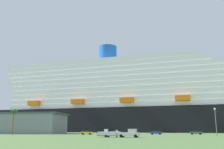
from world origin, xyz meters
TOP-DOWN VIEW (x-y plane):
  - ground_plane at (0.00, 30.00)m, footprint 600.00×600.00m
  - cruise_ship at (16.96, 74.73)m, footprint 266.50×60.30m
  - terminal_building at (-44.86, 21.46)m, footprint 46.97×25.17m
  - pickup_truck at (14.23, -19.29)m, footprint 5.76×2.69m
  - small_boat_on_trailer at (9.06, -18.82)m, footprint 7.30×2.61m
  - palm_tree at (-34.67, 3.97)m, footprint 3.47×3.34m
  - street_lamp at (38.09, -5.75)m, footprint 0.56×0.56m
  - parked_car_green_wagon at (34.74, 17.29)m, footprint 4.58×2.14m
  - parked_car_blue_suv at (19.85, 14.49)m, footprint 4.56×2.24m
  - parked_car_yellow_taxi at (-5.92, 7.92)m, footprint 4.37×2.11m
  - parked_car_silver_sedan at (2.96, 19.91)m, footprint 4.69×2.72m

SIDE VIEW (x-z plane):
  - ground_plane at x=0.00m, z-range 0.00..0.00m
  - parked_car_blue_suv at x=19.85m, z-range 0.04..1.62m
  - parked_car_green_wagon at x=34.74m, z-range 0.04..1.62m
  - parked_car_yellow_taxi at x=-5.92m, z-range 0.04..1.62m
  - parked_car_silver_sedan at x=2.96m, z-range 0.04..1.62m
  - small_boat_on_trailer at x=9.06m, z-range -0.11..2.04m
  - pickup_truck at x=14.23m, z-range -0.06..2.14m
  - terminal_building at x=-44.86m, z-range 0.02..9.23m
  - street_lamp at x=38.09m, z-range 1.23..9.52m
  - palm_tree at x=-34.67m, z-range 2.75..12.57m
  - cruise_ship at x=16.96m, z-range -14.55..51.36m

